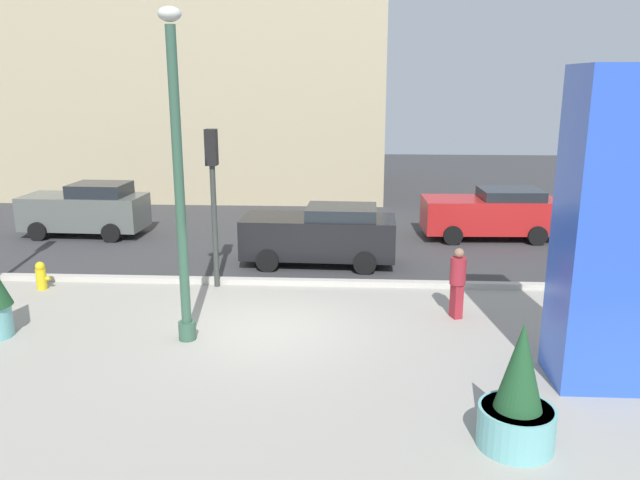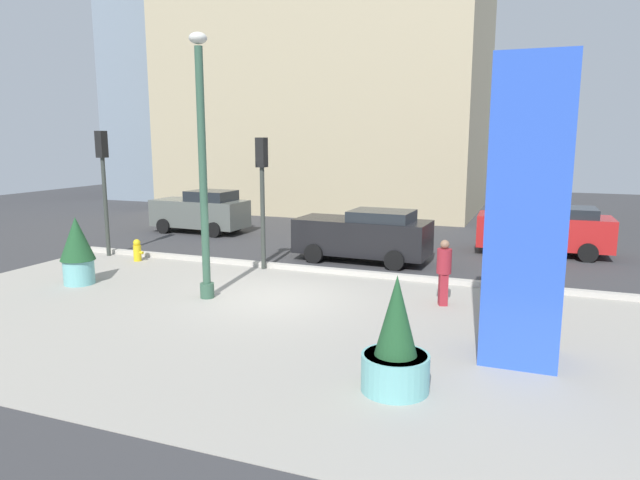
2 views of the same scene
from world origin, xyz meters
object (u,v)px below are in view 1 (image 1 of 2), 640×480
traffic_light_far_side (213,182)px  car_curb_west (87,209)px  art_pillar_blue (603,232)px  potted_plant_near_right (518,400)px  fire_hydrant (41,276)px  car_far_lane (321,234)px  car_curb_east (491,213)px  lamp_post (179,188)px  pedestrian_by_curb (458,280)px

traffic_light_far_side → car_curb_west: traffic_light_far_side is taller
art_pillar_blue → potted_plant_near_right: size_ratio=2.83×
fire_hydrant → car_curb_west: (-1.25, 5.85, 0.56)m
potted_plant_near_right → car_far_lane: size_ratio=0.44×
car_curb_east → art_pillar_blue: bearing=-92.3°
potted_plant_near_right → lamp_post: bearing=148.4°
car_curb_east → pedestrian_by_curb: size_ratio=2.76×
potted_plant_near_right → car_far_lane: bearing=109.9°
potted_plant_near_right → art_pillar_blue: bearing=50.6°
traffic_light_far_side → car_curb_east: traffic_light_far_side is taller
traffic_light_far_side → car_curb_west: 8.06m
traffic_light_far_side → art_pillar_blue: bearing=-31.9°
art_pillar_blue → car_curb_east: art_pillar_blue is taller
fire_hydrant → pedestrian_by_curb: pedestrian_by_curb is taller
potted_plant_near_right → car_curb_east: size_ratio=0.43×
car_curb_west → car_curb_east: (14.01, 0.36, -0.04)m
art_pillar_blue → potted_plant_near_right: 3.52m
traffic_light_far_side → car_curb_east: bearing=34.6°
art_pillar_blue → pedestrian_by_curb: (-1.91, 2.95, -1.85)m
art_pillar_blue → car_far_lane: (-5.23, 7.13, -1.87)m
art_pillar_blue → lamp_post: bearing=169.9°
car_far_lane → pedestrian_by_curb: size_ratio=2.73×
potted_plant_near_right → car_curb_east: bearing=80.0°
potted_plant_near_right → traffic_light_far_side: traffic_light_far_side is taller
fire_hydrant → traffic_light_far_side: (4.49, 0.50, 2.41)m
pedestrian_by_curb → car_curb_west: bearing=148.1°
car_curb_west → car_far_lane: car_curb_west is taller
potted_plant_near_right → car_curb_west: 17.12m
art_pillar_blue → traffic_light_far_side: 9.24m
lamp_post → art_pillar_blue: size_ratio=1.19×
pedestrian_by_curb → potted_plant_near_right: bearing=-89.2°
lamp_post → car_curb_east: 12.50m
car_curb_east → traffic_light_far_side: bearing=-145.4°
fire_hydrant → pedestrian_by_curb: bearing=-7.8°
art_pillar_blue → fire_hydrant: (-12.33, 4.37, -2.40)m
car_curb_west → pedestrian_by_curb: 13.75m
car_curb_west → car_curb_east: size_ratio=0.93×
lamp_post → art_pillar_blue: bearing=-10.1°
car_curb_east → pedestrian_by_curb: (-2.33, -7.62, 0.03)m
car_far_lane → pedestrian_by_curb: 5.34m
traffic_light_far_side → car_curb_east: 10.22m
fire_hydrant → potted_plant_near_right: bearing=-32.2°
traffic_light_far_side → car_curb_west: (-5.74, 5.35, -1.86)m
lamp_post → potted_plant_near_right: size_ratio=3.37×
fire_hydrant → car_curb_east: 14.19m
fire_hydrant → car_curb_west: bearing=102.1°
potted_plant_near_right → car_curb_west: potted_plant_near_right is taller
lamp_post → art_pillar_blue: 7.84m
lamp_post → traffic_light_far_side: size_ratio=1.61×
traffic_light_far_side → car_curb_west: bearing=137.0°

